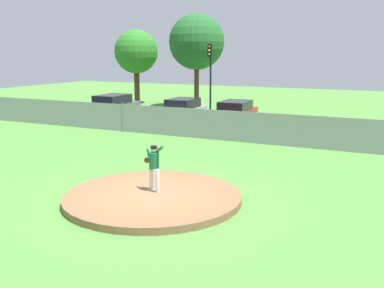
{
  "coord_description": "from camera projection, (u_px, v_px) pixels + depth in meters",
  "views": [
    {
      "loc": [
        6.94,
        -11.59,
        4.61
      ],
      "look_at": [
        0.05,
        2.74,
        1.31
      ],
      "focal_mm": 41.79,
      "sensor_mm": 36.0,
      "label": 1
    }
  ],
  "objects": [
    {
      "name": "pitchers_mound",
      "position": [
        153.0,
        197.0,
        14.09
      ],
      "size": [
        5.6,
        5.6,
        0.22
      ],
      "primitive_type": "cylinder",
      "color": "brown",
      "rests_on": "ground_plane"
    },
    {
      "name": "tree_broad_right",
      "position": [
        136.0,
        52.0,
        39.52
      ],
      "size": [
        3.84,
        3.84,
        6.54
      ],
      "color": "#4C331E",
      "rests_on": "ground_plane"
    },
    {
      "name": "ground_plane",
      "position": [
        223.0,
        160.0,
        19.41
      ],
      "size": [
        80.0,
        80.0,
        0.0
      ],
      "primitive_type": "plane",
      "color": "#4C8438"
    },
    {
      "name": "baseball",
      "position": [
        143.0,
        187.0,
        14.65
      ],
      "size": [
        0.07,
        0.07,
        0.07
      ],
      "primitive_type": "sphere",
      "color": "white",
      "rests_on": "pitchers_mound"
    },
    {
      "name": "parked_car_slate",
      "position": [
        113.0,
        106.0,
        31.83
      ],
      "size": [
        1.99,
        4.64,
        1.61
      ],
      "color": "slate",
      "rests_on": "ground_plane"
    },
    {
      "name": "parked_car_red",
      "position": [
        235.0,
        114.0,
        28.31
      ],
      "size": [
        1.98,
        4.4,
        1.56
      ],
      "color": "#A81919",
      "rests_on": "ground_plane"
    },
    {
      "name": "traffic_light_near",
      "position": [
        210.0,
        67.0,
        32.59
      ],
      "size": [
        0.28,
        0.46,
        5.14
      ],
      "color": "black",
      "rests_on": "ground_plane"
    },
    {
      "name": "tree_bushy_near",
      "position": [
        197.0,
        42.0,
        36.74
      ],
      "size": [
        4.58,
        4.58,
        7.69
      ],
      "color": "#4C331E",
      "rests_on": "ground_plane"
    },
    {
      "name": "pitcher_youth",
      "position": [
        154.0,
        163.0,
        14.18
      ],
      "size": [
        0.82,
        0.32,
        1.55
      ],
      "color": "silver",
      "rests_on": "pitchers_mound"
    },
    {
      "name": "parked_car_silver",
      "position": [
        183.0,
        112.0,
        29.16
      ],
      "size": [
        1.84,
        4.1,
        1.62
      ],
      "color": "#B7BABF",
      "rests_on": "ground_plane"
    },
    {
      "name": "asphalt_strip",
      "position": [
        276.0,
        130.0,
        26.91
      ],
      "size": [
        44.0,
        7.0,
        0.01
      ],
      "primitive_type": "cube",
      "color": "#2B2B2D",
      "rests_on": "ground_plane"
    },
    {
      "name": "chainlink_fence",
      "position": [
        253.0,
        128.0,
        22.77
      ],
      "size": [
        39.72,
        0.07,
        1.71
      ],
      "color": "gray",
      "rests_on": "ground_plane"
    }
  ]
}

